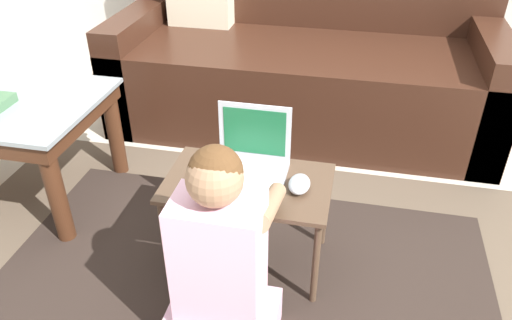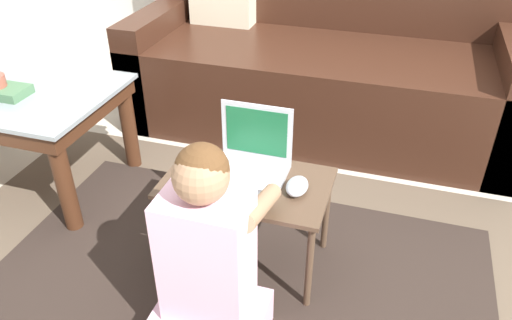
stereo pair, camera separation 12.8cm
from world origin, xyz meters
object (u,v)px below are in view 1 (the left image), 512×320
Objects in this scene: person_seated at (220,269)px; laptop at (250,165)px; laptop_desk at (248,192)px; couch at (303,66)px; computer_mouse at (299,184)px.

laptop is at bearing 91.03° from person_seated.
laptop_desk is 2.22× the size of laptop.
couch is at bearing 89.11° from person_seated.
couch is 7.72× the size of laptop.
couch is 1.19m from laptop.
person_seated reaches higher than computer_mouse.
laptop is (-0.00, 0.05, 0.08)m from laptop_desk.
couch reaches higher than laptop.
computer_mouse is (0.15, -1.24, 0.08)m from couch.
computer_mouse is at bearing -83.02° from couch.
computer_mouse is at bearing -1.84° from laptop_desk.
couch is at bearing 96.98° from computer_mouse.
couch reaches higher than laptop_desk.
laptop_desk is at bearing -85.13° from laptop.
laptop reaches higher than laptop_desk.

